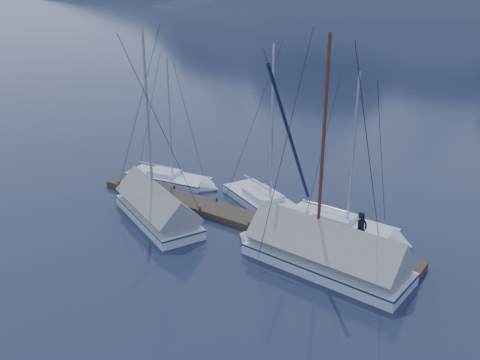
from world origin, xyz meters
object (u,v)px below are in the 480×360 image
sailboat_covered_near (313,252)px  sailboat_open_left (179,181)px  sailboat_open_mid (275,210)px  sailboat_open_right (355,230)px  person (361,231)px  sailboat_covered_far (153,207)px

sailboat_covered_near → sailboat_open_left: bearing=161.3°
sailboat_open_mid → sailboat_covered_near: 5.18m
sailboat_covered_near → sailboat_open_right: bearing=85.0°
sailboat_open_right → sailboat_covered_near: bearing=-95.0°
sailboat_open_mid → sailboat_open_left: bearing=177.8°
sailboat_open_left → sailboat_open_right: size_ratio=0.97×
sailboat_open_left → sailboat_open_mid: 6.86m
sailboat_open_mid → person: size_ratio=5.49×
sailboat_open_mid → sailboat_open_right: 4.26m
sailboat_open_right → sailboat_covered_far: bearing=-155.1°
sailboat_covered_near → sailboat_covered_far: 8.81m
sailboat_open_mid → person: bearing=-16.9°
sailboat_covered_near → sailboat_covered_far: bearing=-176.6°
sailboat_open_left → person: bearing=-8.7°
sailboat_covered_far → sailboat_open_left: bearing=115.5°
sailboat_open_mid → sailboat_covered_near: bearing=-40.7°
sailboat_open_left → sailboat_open_right: (11.10, 0.07, 0.00)m
sailboat_open_mid → sailboat_covered_near: (3.92, -3.37, 0.36)m
person → sailboat_open_left: bearing=101.1°
sailboat_covered_near → person: (1.33, 1.78, 0.66)m
sailboat_open_mid → person: 5.59m
sailboat_open_left → sailboat_open_mid: size_ratio=0.86×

